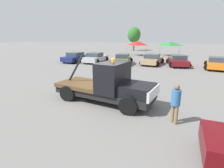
# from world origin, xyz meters

# --- Properties ---
(ground_plane) EXTENTS (160.00, 160.00, 0.00)m
(ground_plane) POSITION_xyz_m (0.00, 0.00, 0.00)
(ground_plane) COLOR slate
(tow_truck) EXTENTS (5.91, 2.90, 2.51)m
(tow_truck) POSITION_xyz_m (0.34, -0.06, 0.95)
(tow_truck) COLOR black
(tow_truck) RESTS_ON ground
(person_near_truck) EXTENTS (0.38, 0.38, 1.69)m
(person_near_truck) POSITION_xyz_m (3.75, -1.45, 0.98)
(person_near_truck) COLOR #847051
(person_near_truck) RESTS_ON ground
(parked_car_navy) EXTENTS (2.84, 4.76, 1.34)m
(parked_car_navy) POSITION_xyz_m (-9.16, 13.02, 0.65)
(parked_car_navy) COLOR navy
(parked_car_navy) RESTS_ON ground
(parked_car_silver) EXTENTS (2.63, 4.58, 1.34)m
(parked_car_silver) POSITION_xyz_m (-6.35, 13.36, 0.65)
(parked_car_silver) COLOR #B7B7BC
(parked_car_silver) RESTS_ON ground
(parked_car_olive) EXTENTS (2.69, 4.44, 1.34)m
(parked_car_olive) POSITION_xyz_m (-2.42, 13.12, 0.65)
(parked_car_olive) COLOR olive
(parked_car_olive) RESTS_ON ground
(parked_car_tan) EXTENTS (2.83, 4.66, 1.34)m
(parked_car_tan) POSITION_xyz_m (1.21, 14.02, 0.65)
(parked_car_tan) COLOR tan
(parked_car_tan) RESTS_ON ground
(parked_car_maroon) EXTENTS (2.86, 4.79, 1.34)m
(parked_car_maroon) POSITION_xyz_m (4.28, 14.04, 0.65)
(parked_car_maroon) COLOR maroon
(parked_car_maroon) RESTS_ON ground
(parked_car_orange) EXTENTS (2.83, 4.72, 1.34)m
(parked_car_orange) POSITION_xyz_m (8.24, 13.22, 0.65)
(parked_car_orange) COLOR orange
(parked_car_orange) RESTS_ON ground
(canopy_tent_red) EXTENTS (2.93, 2.93, 2.61)m
(canopy_tent_red) POSITION_xyz_m (-2.54, 23.74, 2.24)
(canopy_tent_red) COLOR #9E9EA3
(canopy_tent_red) RESTS_ON ground
(canopy_tent_green) EXTENTS (3.53, 3.53, 2.56)m
(canopy_tent_green) POSITION_xyz_m (3.11, 25.23, 2.19)
(canopy_tent_green) COLOR #9E9EA3
(canopy_tent_green) RESTS_ON ground
(tree_left) EXTENTS (3.10, 3.10, 5.53)m
(tree_left) POSITION_xyz_m (-5.35, 34.18, 3.71)
(tree_left) COLOR brown
(tree_left) RESTS_ON ground
(traffic_cone) EXTENTS (0.40, 0.40, 0.55)m
(traffic_cone) POSITION_xyz_m (0.54, 2.56, 0.25)
(traffic_cone) COLOR black
(traffic_cone) RESTS_ON ground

